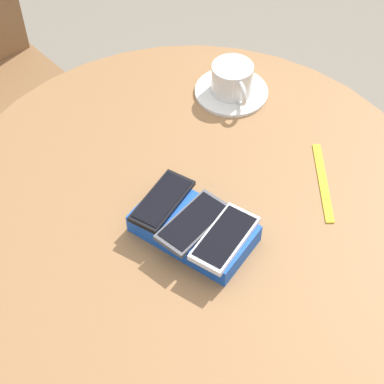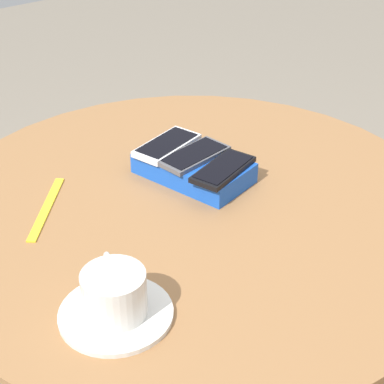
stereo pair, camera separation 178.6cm
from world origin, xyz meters
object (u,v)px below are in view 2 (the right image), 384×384
phone_box (193,168)px  coffee_cup (114,292)px  phone_black (223,169)px  round_table (192,256)px  saucer (116,314)px  lanyard_strap (46,208)px  phone_white (167,145)px  phone_gray (194,155)px

phone_box → coffee_cup: coffee_cup is taller
phone_black → round_table: bearing=-94.9°
phone_black → saucer: phone_black is taller
saucer → lanyard_strap: (-0.31, 0.05, -0.00)m
saucer → coffee_cup: size_ratio=1.37×
phone_black → lanyard_strap: bearing=-117.6°
phone_black → lanyard_strap: 0.33m
phone_black → phone_white: bearing=-170.0°
phone_box → phone_gray: (-0.00, 0.00, 0.03)m
round_table → phone_white: 0.22m
phone_white → lanyard_strap: size_ratio=0.75×
lanyard_strap → saucer: bearing=-10.0°
phone_black → lanyard_strap: phone_black is taller
lanyard_strap → phone_gray: bearing=75.0°
phone_white → phone_gray: 0.07m
phone_gray → lanyard_strap: 0.29m
coffee_cup → lanyard_strap: coffee_cup is taller
saucer → coffee_cup: bearing=155.7°
phone_gray → phone_black: same height
phone_gray → coffee_cup: 0.40m
phone_box → phone_gray: bearing=128.6°
phone_gray → phone_black: (0.07, 0.01, 0.00)m
round_table → coffee_cup: (0.16, -0.27, 0.17)m
phone_box → phone_white: 0.07m
saucer → lanyard_strap: bearing=170.0°
phone_box → phone_gray: size_ratio=1.59×
phone_gray → lanyard_strap: size_ratio=0.73×
phone_white → coffee_cup: (0.30, -0.31, -0.00)m
phone_box → coffee_cup: (0.23, -0.33, 0.02)m
phone_gray → coffee_cup: coffee_cup is taller
phone_white → coffee_cup: coffee_cup is taller
round_table → lanyard_strap: lanyard_strap is taller
phone_box → phone_gray: phone_gray is taller
phone_box → phone_black: (0.07, 0.01, 0.03)m
saucer → phone_white: bearing=133.3°
phone_white → phone_black: (0.14, 0.02, -0.00)m
round_table → coffee_cup: 0.36m
phone_gray → coffee_cup: size_ratio=1.24×
phone_white → phone_box: bearing=10.4°
phone_white → phone_black: phone_white is taller
phone_white → saucer: size_ratio=0.93×
round_table → phone_gray: size_ratio=6.48×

